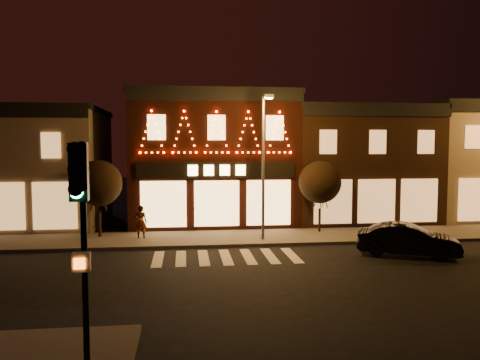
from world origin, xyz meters
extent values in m
plane|color=black|center=(0.00, 0.00, 0.00)|extent=(120.00, 120.00, 0.00)
cube|color=#47423D|center=(2.00, 8.00, 0.07)|extent=(44.00, 4.00, 0.15)
cube|color=#7A6A57|center=(-13.00, 14.00, 3.50)|extent=(12.00, 8.00, 7.00)
cube|color=black|center=(-13.00, 14.00, 7.15)|extent=(12.20, 8.20, 0.30)
cube|color=black|center=(0.00, 14.00, 4.00)|extent=(10.00, 8.00, 8.00)
cube|color=black|center=(0.00, 14.00, 8.15)|extent=(10.20, 8.20, 0.30)
cube|color=black|center=(0.00, 9.95, 7.75)|extent=(10.00, 0.25, 0.50)
cube|color=black|center=(0.00, 9.90, 3.60)|extent=(9.00, 0.15, 0.90)
cube|color=#FFD87F|center=(0.00, 9.80, 3.60)|extent=(3.40, 0.08, 0.60)
cube|color=#382013|center=(9.50, 14.00, 3.60)|extent=(9.00, 8.00, 7.20)
cube|color=black|center=(9.50, 14.00, 7.35)|extent=(9.20, 8.20, 0.30)
cube|color=black|center=(9.50, 9.95, 6.95)|extent=(9.00, 0.25, 0.50)
cube|color=#7A6A57|center=(18.50, 14.00, 3.75)|extent=(9.00, 8.00, 7.50)
cube|color=black|center=(18.50, 14.00, 7.65)|extent=(9.20, 8.20, 0.30)
cylinder|color=black|center=(-3.80, -7.08, 2.60)|extent=(0.13, 0.13, 4.90)
cube|color=black|center=(-3.82, -7.31, 4.46)|extent=(0.36, 0.34, 1.12)
cylinder|color=#19FF72|center=(-3.83, -7.48, 4.09)|extent=(0.24, 0.08, 0.23)
cube|color=beige|center=(-3.82, -7.29, 2.71)|extent=(0.36, 0.26, 0.36)
cylinder|color=#59595E|center=(2.20, 7.12, 3.81)|extent=(0.15, 0.15, 7.32)
cylinder|color=#59595E|center=(2.20, 6.39, 7.38)|extent=(0.10, 1.47, 0.09)
cube|color=#59595E|center=(2.21, 5.66, 7.34)|extent=(0.46, 0.26, 0.16)
cube|color=orange|center=(2.21, 5.66, 7.24)|extent=(0.35, 0.19, 0.05)
cylinder|color=black|center=(-6.31, 8.78, 0.82)|extent=(0.15, 0.15, 1.33)
sphere|color=black|center=(-6.31, 8.78, 3.01)|extent=(2.44, 2.44, 2.44)
cylinder|color=black|center=(5.73, 8.92, 0.80)|extent=(0.14, 0.14, 1.30)
sphere|color=black|center=(5.73, 8.92, 2.94)|extent=(2.38, 2.38, 2.38)
imported|color=black|center=(8.19, 3.32, 0.73)|extent=(4.69, 3.13, 1.46)
imported|color=gray|center=(-4.10, 8.17, 1.00)|extent=(0.67, 0.48, 1.71)
camera|label=1|loc=(-1.80, -16.57, 4.96)|focal=35.13mm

